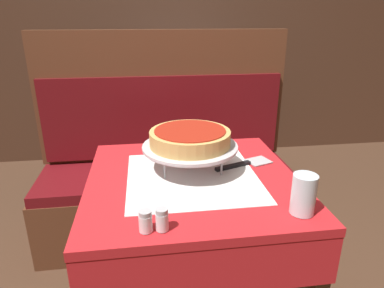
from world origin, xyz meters
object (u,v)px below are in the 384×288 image
Objects in this scene: pizza_server at (244,164)px; booth_bench at (167,182)px; deep_dish_pizza at (191,138)px; condiment_caddy at (182,85)px; water_glass_near at (304,194)px; salt_shaker at (145,221)px; dining_table_front at (192,204)px; pepper_shaker at (162,219)px; dining_table_rear at (185,103)px; pizza_pan_stand at (191,148)px.

booth_bench is at bearing 110.47° from pizza_server.
deep_dish_pizza is 1.45m from condiment_caddy.
water_glass_near is 0.47m from salt_shaker.
water_glass_near is 1.96× the size of salt_shaker.
pepper_shaker is at bearing -112.19° from dining_table_front.
dining_table_rear is 2.69× the size of deep_dish_pizza.
dining_table_rear is 1.54m from deep_dish_pizza.
pepper_shaker reaches higher than pizza_server.
dining_table_front is at bearing -160.71° from pizza_server.
pizza_pan_stand is 2.14× the size of condiment_caddy.
dining_table_rear is 0.18m from condiment_caddy.
condiment_caddy is (-0.16, 1.79, -0.01)m from water_glass_near.
dining_table_rear is 1.93m from salt_shaker.
dining_table_front is 12.09× the size of salt_shaker.
condiment_caddy reaches higher than pepper_shaker.
water_glass_near is at bearing -86.07° from dining_table_rear.
dining_table_front is 2.13× the size of pizza_pan_stand.
dining_table_rear is at bearing 84.16° from dining_table_front.
deep_dish_pizza is at bearing -95.13° from condiment_caddy.
pizza_pan_stand is at bearing -86.01° from booth_bench.
deep_dish_pizza is (0.00, 0.00, 0.04)m from pizza_pan_stand.
water_glass_near reaches higher than pizza_pan_stand.
dining_table_front is 2.53× the size of deep_dish_pizza.
pepper_shaker is at bearing 0.00° from salt_shaker.
deep_dish_pizza is 0.43m from salt_shaker.
pepper_shaker reaches higher than dining_table_rear.
deep_dish_pizza is 4.78× the size of salt_shaker.
dining_table_rear is 1.88m from water_glass_near.
dining_table_front is at bearing -86.57° from booth_bench.
deep_dish_pizza is (0.05, -0.72, 0.54)m from booth_bench.
deep_dish_pizza is (0.00, 0.06, 0.25)m from dining_table_front.
booth_bench is at bearing -103.99° from condiment_caddy.
water_glass_near is 0.74× the size of condiment_caddy.
booth_bench is 4.22× the size of pizza_pan_stand.
deep_dish_pizza reaches higher than dining_table_rear.
deep_dish_pizza is at bearing -95.97° from dining_table_rear.
dining_table_rear is 1.92m from pepper_shaker.
pizza_server is 3.93× the size of salt_shaker.
dining_table_rear is 4.84× the size of condiment_caddy.
booth_bench is 24.02× the size of salt_shaker.
pizza_pan_stand is 1.45m from condiment_caddy.
pizza_server reaches higher than dining_table_front.
salt_shaker is at bearing -100.05° from dining_table_rear.
booth_bench reaches higher than condiment_caddy.
water_glass_near reaches higher than dining_table_rear.
deep_dish_pizza is at bearing 129.15° from water_glass_near.
booth_bench is (-0.21, -0.79, -0.30)m from dining_table_rear.
pizza_server is 0.38m from water_glass_near.
water_glass_near is at bearing -72.56° from booth_bench.
salt_shaker is at bearing 180.00° from pepper_shaker.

